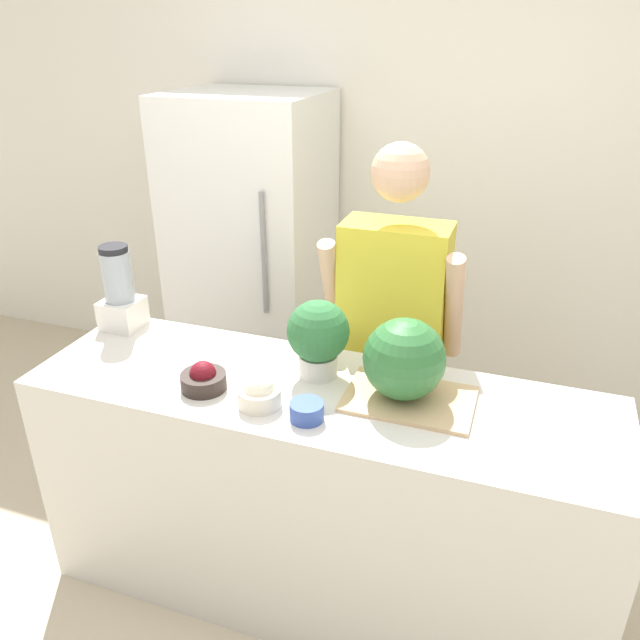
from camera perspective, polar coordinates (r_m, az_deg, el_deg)
name	(u,v)px	position (r m, az deg, el deg)	size (l,w,h in m)	color
wall_back	(419,177)	(3.48, 9.00, 12.75)	(8.00, 0.06, 2.60)	white
counter_island	(317,495)	(2.41, -0.25, -15.75)	(2.03, 0.61, 0.93)	beige
refrigerator	(254,259)	(3.48, -6.10, 5.57)	(0.76, 0.72, 1.75)	white
person	(391,344)	(2.58, 6.49, -2.23)	(0.56, 0.27, 1.67)	gray
cutting_board	(409,399)	(2.09, 8.15, -7.16)	(0.42, 0.29, 0.01)	tan
watermelon	(404,359)	(2.03, 7.70, -3.56)	(0.27, 0.27, 0.27)	#2D6B33
bowl_cherries	(203,379)	(2.16, -10.61, -5.29)	(0.16, 0.16, 0.10)	#2D231E
bowl_cream	(259,393)	(2.04, -5.57, -6.68)	(0.14, 0.14, 0.11)	beige
bowl_small_blue	(307,411)	(1.97, -1.22, -8.32)	(0.11, 0.11, 0.06)	#334C9E
blender	(120,292)	(2.62, -17.85, 2.43)	(0.15, 0.15, 0.35)	silver
potted_plant	(318,335)	(2.15, -0.18, -1.42)	(0.22, 0.22, 0.28)	beige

